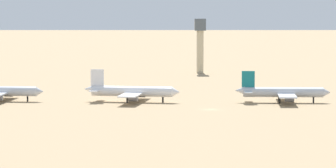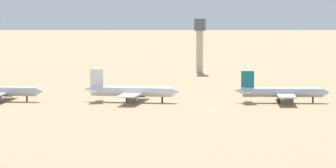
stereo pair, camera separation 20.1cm
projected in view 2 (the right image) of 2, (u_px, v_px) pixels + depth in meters
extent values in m
plane|color=#9E8460|center=(209.00, 109.00, 295.54)|extent=(4000.00, 4000.00, 0.00)
cone|color=silver|center=(39.00, 92.00, 316.87)|extent=(2.80, 3.37, 3.11)
cube|color=silver|center=(0.00, 93.00, 318.48)|extent=(8.61, 26.63, 0.46)
cylinder|color=slate|center=(8.00, 94.00, 324.55)|extent=(3.13, 2.13, 1.80)
cylinder|color=black|center=(27.00, 99.00, 317.60)|extent=(0.57, 0.57, 1.80)
cylinder|color=white|center=(131.00, 91.00, 315.86)|extent=(27.65, 8.01, 3.43)
cone|color=white|center=(175.00, 92.00, 313.36)|extent=(3.09, 3.65, 3.26)
cone|color=white|center=(88.00, 89.00, 318.31)|extent=(3.88, 3.45, 2.92)
cube|color=white|center=(96.00, 77.00, 317.45)|extent=(4.47, 1.17, 5.58)
cube|color=white|center=(99.00, 89.00, 321.21)|extent=(3.69, 6.22, 0.31)
cube|color=white|center=(94.00, 91.00, 314.47)|extent=(3.69, 6.22, 0.31)
cube|color=white|center=(134.00, 93.00, 315.76)|extent=(10.38, 28.06, 0.48)
cylinder|color=slate|center=(140.00, 95.00, 322.05)|extent=(3.36, 2.38, 1.89)
cylinder|color=slate|center=(132.00, 99.00, 309.41)|extent=(3.36, 2.38, 1.89)
cylinder|color=black|center=(162.00, 100.00, 314.36)|extent=(0.60, 0.60, 1.89)
cylinder|color=black|center=(129.00, 99.00, 318.34)|extent=(0.60, 0.60, 1.89)
cylinder|color=black|center=(126.00, 100.00, 314.30)|extent=(0.60, 0.60, 1.89)
cylinder|color=silver|center=(282.00, 92.00, 314.07)|extent=(26.72, 4.71, 3.32)
cone|color=silver|center=(326.00, 92.00, 313.31)|extent=(2.65, 3.28, 3.16)
cone|color=silver|center=(239.00, 91.00, 314.77)|extent=(3.47, 3.00, 2.82)
cube|color=#14727A|center=(247.00, 79.00, 314.27)|extent=(4.34, 0.64, 5.40)
cube|color=silver|center=(247.00, 90.00, 317.95)|extent=(2.95, 5.78, 0.30)
cube|color=silver|center=(248.00, 92.00, 311.34)|extent=(2.95, 5.78, 0.30)
cube|color=silver|center=(285.00, 94.00, 314.07)|extent=(7.04, 26.84, 0.47)
cylinder|color=slate|center=(286.00, 95.00, 320.33)|extent=(3.08, 1.98, 1.83)
cylinder|color=slate|center=(289.00, 99.00, 307.94)|extent=(3.08, 1.98, 1.83)
cylinder|color=black|center=(313.00, 100.00, 313.78)|extent=(0.58, 0.58, 1.83)
cylinder|color=black|center=(278.00, 99.00, 316.35)|extent=(0.58, 0.58, 1.83)
cylinder|color=black|center=(279.00, 101.00, 312.39)|extent=(0.58, 0.58, 1.83)
cylinder|color=#C6B793|center=(199.00, 52.00, 436.97)|extent=(3.20, 3.20, 19.66)
cube|color=#4C5660|center=(200.00, 24.00, 435.81)|extent=(5.20, 5.20, 5.55)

